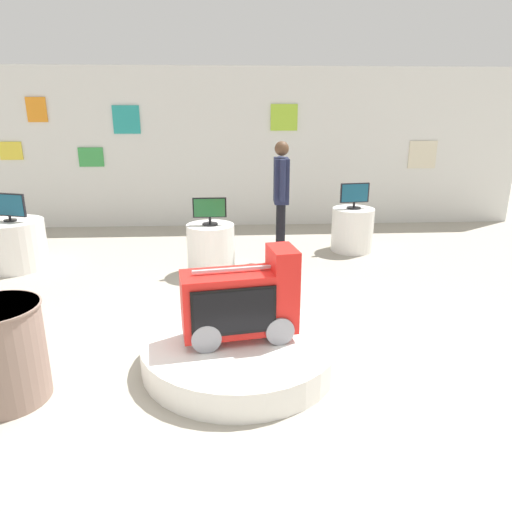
{
  "coord_description": "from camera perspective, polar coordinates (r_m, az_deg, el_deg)",
  "views": [
    {
      "loc": [
        0.18,
        -3.58,
        2.18
      ],
      "look_at": [
        0.44,
        0.98,
        0.73
      ],
      "focal_mm": 32.43,
      "sensor_mm": 36.0,
      "label": 1
    }
  ],
  "objects": [
    {
      "name": "display_pedestal_left_rear",
      "position": [
        6.41,
        -5.59,
        0.87
      ],
      "size": [
        0.65,
        0.65,
        0.69
      ],
      "primitive_type": "cylinder",
      "color": "white",
      "rests_on": "ground"
    },
    {
      "name": "display_pedestal_center_rear",
      "position": [
        7.57,
        11.8,
        3.21
      ],
      "size": [
        0.66,
        0.66,
        0.69
      ],
      "primitive_type": "cylinder",
      "color": "white",
      "rests_on": "ground"
    },
    {
      "name": "side_table_round",
      "position": [
        4.11,
        -28.91,
        -10.41
      ],
      "size": [
        0.67,
        0.67,
        0.79
      ],
      "color": "gray",
      "rests_on": "ground"
    },
    {
      "name": "back_wall_display",
      "position": [
        8.98,
        -4.53,
        13.03
      ],
      "size": [
        11.58,
        0.13,
        2.93
      ],
      "color": "silver",
      "rests_on": "ground"
    },
    {
      "name": "novelty_firetruck_tv",
      "position": [
        4.01,
        -1.81,
        -5.96
      ],
      "size": [
        1.03,
        0.57,
        0.81
      ],
      "color": "gray",
      "rests_on": "main_display_pedestal"
    },
    {
      "name": "shopper_browsing_rear",
      "position": [
        6.63,
        3.11,
        7.7
      ],
      "size": [
        0.21,
        0.56,
        1.77
      ],
      "color": "black",
      "rests_on": "ground"
    },
    {
      "name": "display_pedestal_right_rear",
      "position": [
        7.43,
        -27.65,
        1.26
      ],
      "size": [
        0.86,
        0.86,
        0.69
      ],
      "primitive_type": "cylinder",
      "color": "white",
      "rests_on": "ground"
    },
    {
      "name": "ground_plane",
      "position": [
        4.2,
        -5.42,
        -13.79
      ],
      "size": [
        30.0,
        30.0,
        0.0
      ],
      "primitive_type": "plane",
      "color": "#A8A091"
    },
    {
      "name": "tv_on_center_rear",
      "position": [
        7.45,
        12.07,
        7.38
      ],
      "size": [
        0.46,
        0.22,
        0.4
      ],
      "color": "black",
      "rests_on": "display_pedestal_center_rear"
    },
    {
      "name": "tv_on_right_rear",
      "position": [
        7.31,
        -28.28,
        5.47
      ],
      "size": [
        0.54,
        0.21,
        0.39
      ],
      "color": "black",
      "rests_on": "display_pedestal_right_rear"
    },
    {
      "name": "tv_on_left_rear",
      "position": [
        6.27,
        -5.74,
        5.66
      ],
      "size": [
        0.45,
        0.21,
        0.37
      ],
      "color": "black",
      "rests_on": "display_pedestal_left_rear"
    },
    {
      "name": "main_display_pedestal",
      "position": [
        4.22,
        -2.02,
        -11.57
      ],
      "size": [
        1.73,
        1.73,
        0.25
      ],
      "primitive_type": "cylinder",
      "color": "white",
      "rests_on": "ground"
    }
  ]
}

